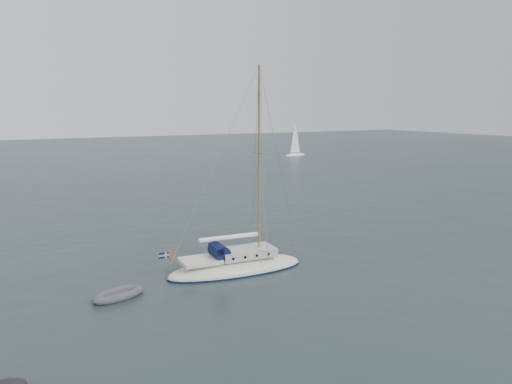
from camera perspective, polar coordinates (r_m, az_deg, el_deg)
ground at (r=28.18m, az=1.41°, el=-10.56°), size 300.00×300.00×0.00m
sailboat at (r=30.10m, az=-2.27°, el=-7.31°), size 8.94×2.68×12.73m
dinghy at (r=27.26m, az=-15.44°, el=-11.22°), size 2.93×1.32×0.42m
distant_yacht_b at (r=103.82m, az=4.51°, el=5.99°), size 5.82×3.10×7.70m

